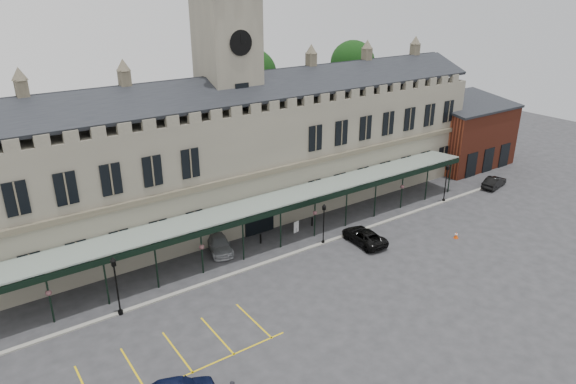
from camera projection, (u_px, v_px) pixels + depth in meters
ground at (329, 281)px, 42.61m from camera, size 140.00×140.00×0.00m
station_building at (232, 158)px, 52.25m from camera, size 60.00×10.36×17.30m
clock_tower at (229, 93)px, 49.81m from camera, size 5.60×5.60×24.80m
canopy at (279, 223)px, 47.37m from camera, size 50.00×4.10×4.30m
brick_annex at (465, 134)px, 68.96m from camera, size 12.40×8.36×9.23m
kerb at (291, 254)px, 46.76m from camera, size 60.00×0.40×0.12m
parking_markings at (180, 356)px, 34.03m from camera, size 16.00×6.00×0.01m
tree_behind_mid at (252, 75)px, 61.01m from camera, size 6.00×6.00×16.00m
tree_behind_right at (352, 64)px, 69.51m from camera, size 6.00×6.00×16.00m
lamp_post_left at (116, 281)px, 37.25m from camera, size 0.46×0.46×4.88m
lamp_post_mid at (324, 220)px, 47.84m from camera, size 0.39×0.39×4.12m
lamp_post_right at (446, 180)px, 57.15m from camera, size 0.43×0.43×4.51m
traffic_cone at (456, 235)px, 49.68m from camera, size 0.41×0.41×0.65m
sign_board at (296, 227)px, 50.78m from camera, size 0.67×0.18×1.16m
bollard_left at (261, 239)px, 48.63m from camera, size 0.17×0.17×0.96m
bollard_right at (312, 222)px, 52.19m from camera, size 0.16×0.16×0.91m
car_taxi at (219, 244)px, 47.28m from camera, size 3.04×5.06×1.37m
car_van at (364, 236)px, 48.66m from camera, size 2.63×5.13×1.39m
car_right_b at (494, 182)px, 61.96m from camera, size 4.37×2.30×1.37m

